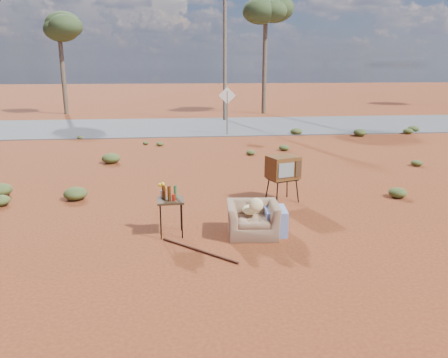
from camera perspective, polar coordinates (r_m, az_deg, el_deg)
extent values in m
plane|color=brown|center=(8.53, -0.22, -6.92)|extent=(140.00, 140.00, 0.00)
cube|color=#565659|center=(23.11, -4.18, 6.88)|extent=(140.00, 7.00, 0.04)
imported|color=#826047|center=(8.27, 3.77, -4.57)|extent=(1.01, 0.70, 0.84)
ellipsoid|color=#EED991|center=(8.28, 3.44, -4.02)|extent=(0.30, 0.30, 0.18)
ellipsoid|color=#EED991|center=(8.05, 4.22, -3.40)|extent=(0.27, 0.13, 0.27)
cube|color=navy|center=(8.46, 6.72, -5.44)|extent=(0.45, 0.66, 0.49)
cube|color=black|center=(10.31, 7.66, 0.00)|extent=(0.72, 0.64, 0.03)
cylinder|color=black|center=(10.07, 6.94, -1.97)|extent=(0.04, 0.04, 0.55)
cylinder|color=black|center=(10.37, 9.55, -1.58)|extent=(0.04, 0.04, 0.55)
cylinder|color=black|center=(10.42, 5.68, -1.36)|extent=(0.04, 0.04, 0.55)
cylinder|color=black|center=(10.71, 8.23, -1.00)|extent=(0.04, 0.04, 0.55)
cube|color=brown|center=(10.25, 7.71, 1.52)|extent=(0.82, 0.72, 0.53)
cube|color=gray|center=(9.97, 8.13, 1.14)|extent=(0.39, 0.15, 0.33)
cube|color=#472D19|center=(10.16, 9.68, 1.32)|extent=(0.15, 0.07, 0.37)
cube|color=#332412|center=(8.23, -7.00, -2.79)|extent=(0.51, 0.51, 0.04)
cylinder|color=black|center=(8.15, -8.28, -5.56)|extent=(0.02, 0.02, 0.69)
cylinder|color=black|center=(8.16, -5.51, -5.45)|extent=(0.02, 0.02, 0.69)
cylinder|color=black|center=(8.52, -8.28, -4.65)|extent=(0.02, 0.02, 0.69)
cylinder|color=black|center=(8.52, -5.64, -4.55)|extent=(0.02, 0.02, 0.69)
cylinder|color=#44210B|center=(8.23, -7.86, -1.75)|extent=(0.07, 0.07, 0.25)
cylinder|color=#44210B|center=(8.11, -7.16, -1.91)|extent=(0.06, 0.06, 0.27)
cylinder|color=#2A632F|center=(8.28, -6.37, -1.66)|extent=(0.06, 0.06, 0.24)
cylinder|color=red|center=(8.11, -6.59, -2.42)|extent=(0.06, 0.06, 0.13)
cylinder|color=silver|center=(8.34, -8.05, -1.95)|extent=(0.08, 0.08, 0.14)
ellipsoid|color=yellow|center=(8.30, -8.09, -0.90)|extent=(0.16, 0.16, 0.12)
cylinder|color=#522315|center=(7.69, -3.32, -9.27)|extent=(1.26, 1.19, 0.04)
cylinder|color=brown|center=(20.14, 0.42, 8.58)|extent=(0.06, 0.06, 2.00)
cube|color=silver|center=(20.07, 0.43, 10.85)|extent=(0.78, 0.04, 0.78)
cylinder|color=brown|center=(30.73, -20.35, 13.54)|extent=(0.28, 0.28, 6.00)
ellipsoid|color=#3C5029|center=(30.82, -20.78, 18.17)|extent=(3.20, 3.20, 2.20)
cylinder|color=brown|center=(29.47, 5.33, 15.32)|extent=(0.28, 0.28, 7.00)
ellipsoid|color=#3C5029|center=(29.66, 5.48, 21.12)|extent=(3.20, 3.20, 2.20)
cylinder|color=brown|center=(25.56, 0.10, 16.61)|extent=(0.20, 0.20, 8.00)
ellipsoid|color=#4A5926|center=(12.10, -27.19, -1.27)|extent=(0.56, 0.56, 0.31)
ellipsoid|color=#4A5926|center=(11.46, 21.73, -1.67)|extent=(0.44, 0.44, 0.24)
ellipsoid|color=#4A5926|center=(14.85, -14.54, 2.65)|extent=(0.60, 0.60, 0.33)
ellipsoid|color=#4A5926|center=(15.29, 23.86, 1.93)|extent=(0.36, 0.36, 0.20)
ellipsoid|color=#4A5926|center=(16.67, 7.86, 4.07)|extent=(0.40, 0.40, 0.22)
ellipsoid|color=#4A5926|center=(17.67, -8.37, 4.56)|extent=(0.30, 0.30, 0.17)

